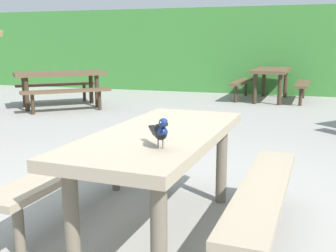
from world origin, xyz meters
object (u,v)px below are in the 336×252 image
Objects in this scene: bird_grackle at (161,131)px; picnic_table_mid_left at (60,81)px; picnic_table_foreground at (161,157)px; picnic_table_mid_right at (272,77)px.

bird_grackle is 0.10× the size of picnic_table_mid_left.
picnic_table_mid_left is at bearing 128.19° from picnic_table_foreground.
picnic_table_mid_right is (4.14, 2.39, 0.00)m from picnic_table_mid_left.
picnic_table_foreground is 1.00× the size of picnic_table_mid_right.
picnic_table_foreground is 7.53× the size of bird_grackle.
picnic_table_mid_right is (0.17, 7.70, -0.29)m from bird_grackle.
picnic_table_foreground and picnic_table_mid_right have the same top height.
bird_grackle is at bearing -91.25° from picnic_table_mid_right.
picnic_table_mid_right is at bearing 29.97° from picnic_table_mid_left.
bird_grackle is 0.13× the size of picnic_table_mid_right.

